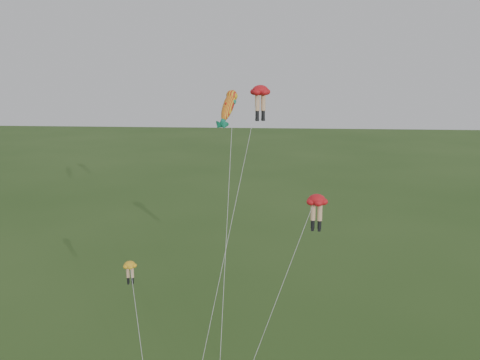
{
  "coord_description": "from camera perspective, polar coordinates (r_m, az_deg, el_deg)",
  "views": [
    {
      "loc": [
        3.74,
        -32.31,
        21.33
      ],
      "look_at": [
        0.76,
        6.0,
        12.99
      ],
      "focal_mm": 40.0,
      "sensor_mm": 36.0,
      "label": 1
    }
  ],
  "objects": [
    {
      "name": "legs_kite_yellow",
      "position": [
        39.51,
        -11.61,
        -9.52
      ],
      "size": [
        3.69,
        7.88,
        7.51
      ],
      "rotation": [
        0.0,
        0.0,
        0.13
      ],
      "color": "yellow",
      "rests_on": "ground"
    },
    {
      "name": "legs_kite_red_high",
      "position": [
        42.62,
        2.12,
        8.97
      ],
      "size": [
        4.82,
        13.54,
        19.75
      ],
      "rotation": [
        0.0,
        0.0,
        0.4
      ],
      "color": "red",
      "rests_on": "ground"
    },
    {
      "name": "legs_kite_red_mid",
      "position": [
        39.71,
        8.11,
        -2.56
      ],
      "size": [
        6.06,
        8.04,
        12.01
      ],
      "rotation": [
        0.0,
        0.0,
        -0.15
      ],
      "color": "red",
      "rests_on": "ground"
    },
    {
      "name": "fish_kite",
      "position": [
        39.65,
        -1.24,
        7.77
      ],
      "size": [
        1.75,
        11.38,
        19.72
      ],
      "rotation": [
        0.9,
        0.0,
        -0.39
      ],
      "color": "yellow",
      "rests_on": "ground"
    }
  ]
}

